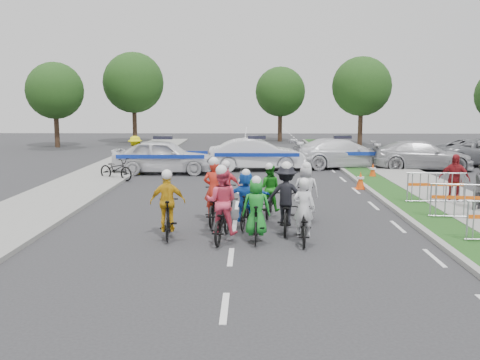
{
  "coord_description": "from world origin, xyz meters",
  "views": [
    {
      "loc": [
        0.42,
        -11.73,
        3.54
      ],
      "look_at": [
        0.13,
        4.47,
        1.1
      ],
      "focal_mm": 40.0,
      "sensor_mm": 36.0,
      "label": 1
    }
  ],
  "objects_px": {
    "barrier_1": "(464,203)",
    "tree_3": "(134,83)",
    "rider_2": "(222,213)",
    "rider_1": "(256,216)",
    "civilian_sedan": "(421,155)",
    "barrier_2": "(436,189)",
    "marshal_hiviz": "(135,155)",
    "rider_0": "(303,221)",
    "rider_9": "(226,195)",
    "cone_1": "(373,171)",
    "rider_4": "(286,204)",
    "cone_0": "(360,181)",
    "police_car_2": "(342,153)",
    "rider_5": "(246,202)",
    "spectator_2": "(454,179)",
    "rider_8": "(269,196)",
    "police_car_1": "(257,155)",
    "police_car_0": "(163,156)",
    "rider_3": "(168,211)",
    "tree_0": "(55,91)",
    "tree_1": "(362,86)",
    "tree_4": "(280,92)",
    "rider_6": "(214,202)",
    "rider_7": "(306,198)"
  },
  "relations": [
    {
      "from": "rider_6",
      "to": "barrier_1",
      "type": "height_order",
      "value": "rider_6"
    },
    {
      "from": "rider_9",
      "to": "police_car_1",
      "type": "bearing_deg",
      "value": -85.03
    },
    {
      "from": "police_car_0",
      "to": "rider_7",
      "type": "bearing_deg",
      "value": -149.87
    },
    {
      "from": "marshal_hiviz",
      "to": "tree_1",
      "type": "bearing_deg",
      "value": -109.61
    },
    {
      "from": "police_car_0",
      "to": "marshal_hiviz",
      "type": "bearing_deg",
      "value": 107.63
    },
    {
      "from": "rider_3",
      "to": "rider_7",
      "type": "xyz_separation_m",
      "value": [
        3.75,
        2.08,
        -0.01
      ]
    },
    {
      "from": "cone_0",
      "to": "rider_9",
      "type": "bearing_deg",
      "value": -134.75
    },
    {
      "from": "rider_3",
      "to": "police_car_0",
      "type": "bearing_deg",
      "value": -85.33
    },
    {
      "from": "police_car_1",
      "to": "barrier_1",
      "type": "xyz_separation_m",
      "value": [
        5.92,
        -11.46,
        -0.23
      ]
    },
    {
      "from": "barrier_2",
      "to": "marshal_hiviz",
      "type": "bearing_deg",
      "value": 147.94
    },
    {
      "from": "rider_1",
      "to": "cone_0",
      "type": "xyz_separation_m",
      "value": [
        4.27,
        8.08,
        -0.32
      ]
    },
    {
      "from": "rider_2",
      "to": "spectator_2",
      "type": "height_order",
      "value": "rider_2"
    },
    {
      "from": "cone_1",
      "to": "tree_3",
      "type": "xyz_separation_m",
      "value": [
        -15.01,
        19.65,
        4.55
      ]
    },
    {
      "from": "police_car_2",
      "to": "tree_1",
      "type": "height_order",
      "value": "tree_1"
    },
    {
      "from": "rider_1",
      "to": "tree_4",
      "type": "distance_m",
      "value": 32.9
    },
    {
      "from": "tree_3",
      "to": "rider_9",
      "type": "bearing_deg",
      "value": -72.56
    },
    {
      "from": "police_car_1",
      "to": "cone_1",
      "type": "xyz_separation_m",
      "value": [
        5.23,
        -2.8,
        -0.45
      ]
    },
    {
      "from": "police_car_1",
      "to": "marshal_hiviz",
      "type": "height_order",
      "value": "marshal_hiviz"
    },
    {
      "from": "rider_2",
      "to": "cone_1",
      "type": "height_order",
      "value": "rider_2"
    },
    {
      "from": "rider_8",
      "to": "tree_4",
      "type": "relative_size",
      "value": 0.27
    },
    {
      "from": "rider_1",
      "to": "cone_0",
      "type": "bearing_deg",
      "value": -116.03
    },
    {
      "from": "rider_1",
      "to": "civilian_sedan",
      "type": "relative_size",
      "value": 0.33
    },
    {
      "from": "barrier_1",
      "to": "tree_3",
      "type": "relative_size",
      "value": 0.27
    },
    {
      "from": "rider_2",
      "to": "barrier_1",
      "type": "xyz_separation_m",
      "value": [
        6.98,
        2.24,
        -0.16
      ]
    },
    {
      "from": "barrier_1",
      "to": "cone_0",
      "type": "xyz_separation_m",
      "value": [
        -1.84,
        5.76,
        -0.22
      ]
    },
    {
      "from": "rider_3",
      "to": "tree_0",
      "type": "distance_m",
      "value": 29.26
    },
    {
      "from": "cone_1",
      "to": "rider_4",
      "type": "bearing_deg",
      "value": -114.89
    },
    {
      "from": "rider_1",
      "to": "civilian_sedan",
      "type": "xyz_separation_m",
      "value": [
        8.58,
        14.11,
        0.07
      ]
    },
    {
      "from": "rider_2",
      "to": "police_car_0",
      "type": "bearing_deg",
      "value": -67.07
    },
    {
      "from": "rider_0",
      "to": "cone_1",
      "type": "relative_size",
      "value": 2.37
    },
    {
      "from": "rider_8",
      "to": "barrier_1",
      "type": "height_order",
      "value": "rider_8"
    },
    {
      "from": "police_car_0",
      "to": "tree_3",
      "type": "relative_size",
      "value": 0.66
    },
    {
      "from": "rider_5",
      "to": "spectator_2",
      "type": "height_order",
      "value": "spectator_2"
    },
    {
      "from": "rider_6",
      "to": "rider_9",
      "type": "bearing_deg",
      "value": -103.77
    },
    {
      "from": "rider_0",
      "to": "tree_3",
      "type": "bearing_deg",
      "value": -67.4
    },
    {
      "from": "barrier_2",
      "to": "rider_0",
      "type": "bearing_deg",
      "value": -135.4
    },
    {
      "from": "police_car_0",
      "to": "barrier_2",
      "type": "bearing_deg",
      "value": -126.39
    },
    {
      "from": "rider_0",
      "to": "rider_8",
      "type": "distance_m",
      "value": 3.18
    },
    {
      "from": "cone_0",
      "to": "police_car_2",
      "type": "bearing_deg",
      "value": 86.68
    },
    {
      "from": "rider_5",
      "to": "spectator_2",
      "type": "distance_m",
      "value": 7.87
    },
    {
      "from": "rider_6",
      "to": "barrier_1",
      "type": "bearing_deg",
      "value": -172.54
    },
    {
      "from": "police_car_0",
      "to": "tree_1",
      "type": "height_order",
      "value": "tree_1"
    },
    {
      "from": "rider_0",
      "to": "barrier_1",
      "type": "height_order",
      "value": "rider_0"
    },
    {
      "from": "tree_0",
      "to": "rider_8",
      "type": "bearing_deg",
      "value": -57.61
    },
    {
      "from": "rider_7",
      "to": "rider_8",
      "type": "relative_size",
      "value": 1.04
    },
    {
      "from": "rider_2",
      "to": "rider_3",
      "type": "height_order",
      "value": "rider_2"
    },
    {
      "from": "rider_9",
      "to": "barrier_1",
      "type": "xyz_separation_m",
      "value": [
        6.99,
        -0.57,
        -0.11
      ]
    },
    {
      "from": "rider_7",
      "to": "cone_1",
      "type": "relative_size",
      "value": 2.51
    },
    {
      "from": "police_car_2",
      "to": "rider_1",
      "type": "bearing_deg",
      "value": 153.78
    },
    {
      "from": "cone_0",
      "to": "rider_8",
      "type": "bearing_deg",
      "value": -126.94
    }
  ]
}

